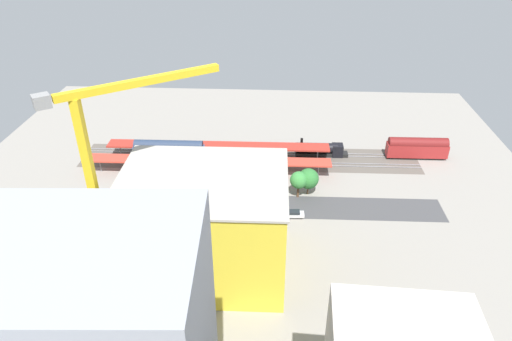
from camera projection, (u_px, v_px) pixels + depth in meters
The scene contains 23 objects.
ground_plane at pixel (244, 200), 108.41m from camera, with size 145.95×145.95×0.00m, color gray.
rail_bed at pixel (250, 158), 126.03m from camera, with size 91.22×13.43×0.01m, color #5B544C.
street_asphalt at pixel (243, 206), 106.57m from camera, with size 91.22×9.00×0.01m, color #424244.
track_rails at pixel (250, 158), 125.93m from camera, with size 91.22×7.89×0.12m.
platform_canopy_near at pixel (208, 160), 117.05m from camera, with size 62.43×4.87×4.10m.
platform_canopy_far at pixel (218, 146), 123.45m from camera, with size 59.42×4.98×4.42m.
locomotive at pixel (322, 150), 126.56m from camera, with size 14.30×2.92×5.09m.
passenger_coach at pixel (417, 147), 124.70m from camera, with size 16.28×3.30×6.03m.
freight_coach_far at pixel (169, 150), 123.00m from camera, with size 18.97×3.17×6.20m.
parked_car_0 at pixel (294, 214), 102.50m from camera, with size 4.68×2.10×1.55m.
parked_car_1 at pixel (258, 213), 102.83m from camera, with size 4.19×1.95×1.69m.
parked_car_2 at pixel (223, 210), 103.96m from camera, with size 4.55×1.79×1.59m.
parked_car_3 at pixel (186, 210), 103.87m from camera, with size 4.67×1.83×1.74m.
construction_building at pixel (205, 225), 84.53m from camera, with size 29.13×22.98×19.25m, color yellow.
construction_roof_slab at pixel (202, 179), 79.54m from camera, with size 29.73×23.58×0.40m, color #ADA89E.
tower_crane at pixel (107, 168), 77.28m from camera, with size 25.49×19.00×36.82m.
box_truck_0 at pixel (258, 210), 102.23m from camera, with size 8.85×3.14×3.55m.
box_truck_1 at pixel (249, 205), 103.86m from camera, with size 9.53×2.68×3.28m.
street_tree_0 at pixel (222, 175), 107.65m from camera, with size 6.37×6.37×8.67m.
street_tree_1 at pixel (308, 179), 108.67m from camera, with size 4.93×4.93×6.76m.
street_tree_2 at pixel (222, 177), 109.28m from camera, with size 4.59×4.59×6.53m.
street_tree_3 at pixel (299, 180), 107.41m from camera, with size 4.10×4.10×6.73m.
traffic_light at pixel (285, 202), 100.07m from camera, with size 0.50×0.36×6.71m.
Camera 1 is at (-7.52, 89.47, 61.22)m, focal length 32.38 mm.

